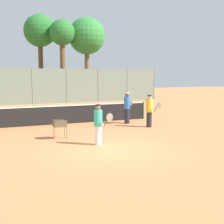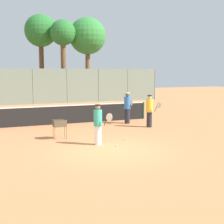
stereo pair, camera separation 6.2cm
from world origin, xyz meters
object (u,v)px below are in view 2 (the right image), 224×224
parked_car (86,92)px  player_yellow_shirt (98,124)px  player_white_outfit (127,107)px  player_red_cap (150,111)px  ball_cart (60,125)px  tennis_net (66,114)px

parked_car → player_yellow_shirt: bearing=-106.8°
player_white_outfit → player_red_cap: 1.64m
player_yellow_shirt → ball_cart: 2.07m
player_white_outfit → parked_car: 17.83m
player_white_outfit → parked_car: player_white_outfit is taller
player_red_cap → player_yellow_shirt: bearing=-89.4°
tennis_net → player_white_outfit: 3.52m
tennis_net → player_yellow_shirt: size_ratio=6.14×
tennis_net → player_white_outfit: player_white_outfit is taller
player_red_cap → parked_car: player_red_cap is taller
player_white_outfit → tennis_net: bearing=-109.9°
player_red_cap → ball_cart: size_ratio=2.01×
player_yellow_shirt → parked_car: size_ratio=0.39×
tennis_net → parked_car: parked_car is taller
player_white_outfit → player_yellow_shirt: player_white_outfit is taller
player_red_cap → player_white_outfit: bearing=165.7°
tennis_net → player_yellow_shirt: 5.58m
tennis_net → player_red_cap: size_ratio=5.88×
ball_cart → parked_car: parked_car is taller
parked_car → tennis_net: bearing=-111.7°
player_yellow_shirt → ball_cart: player_yellow_shirt is taller
player_white_outfit → player_red_cap: size_ratio=1.03×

